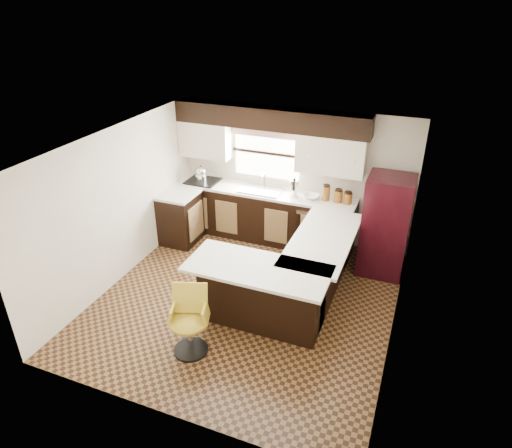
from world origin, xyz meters
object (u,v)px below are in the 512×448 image
at_px(peninsula_long, 317,266).
at_px(refrigerator, 386,226).
at_px(peninsula_return, 261,295).
at_px(bar_chair, 189,323).

xyz_separation_m(peninsula_long, refrigerator, (0.83, 0.96, 0.37)).
height_order(peninsula_return, refrigerator, refrigerator).
bearing_deg(refrigerator, peninsula_long, -130.87).
xyz_separation_m(peninsula_long, peninsula_return, (-0.53, -0.97, 0.00)).
bearing_deg(peninsula_long, peninsula_return, -118.30).
distance_m(peninsula_return, bar_chair, 1.09).
bearing_deg(refrigerator, peninsula_return, -125.01).
relative_size(peninsula_long, refrigerator, 1.19).
distance_m(peninsula_long, peninsula_return, 1.11).
height_order(peninsula_long, peninsula_return, same).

